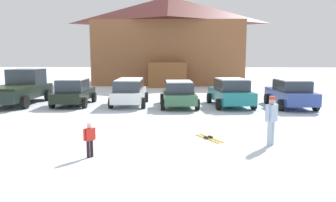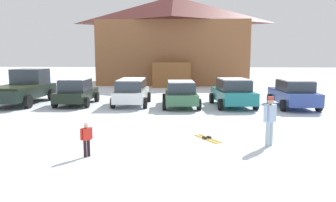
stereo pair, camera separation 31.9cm
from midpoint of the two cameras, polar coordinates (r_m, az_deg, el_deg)
name	(u,v)px [view 1 (the left image)]	position (r m, az deg, el deg)	size (l,w,h in m)	color
ground	(159,201)	(7.16, -2.89, -16.94)	(160.00, 160.00, 0.00)	silver
ski_lodge	(169,39)	(37.01, -0.16, 10.66)	(16.11, 11.59, 9.48)	brown
parked_black_sedan	(74,92)	(20.89, -16.53, 1.55)	(2.26, 4.24, 1.64)	black
parked_white_suv	(130,91)	(20.18, -7.16, 1.76)	(2.23, 4.47, 1.61)	white
parked_green_coupe	(179,94)	(19.36, 1.39, 1.30)	(2.40, 4.29, 1.55)	#376847
parked_teal_hatchback	(230,92)	(19.84, 10.37, 1.51)	(2.58, 4.57, 1.68)	#1C7579
parked_blue_hatchback	(290,93)	(20.38, 20.13, 1.29)	(2.23, 4.43, 1.65)	#314795
pickup_truck	(21,88)	(22.61, -24.64, 2.06)	(2.63, 5.82, 2.15)	black
skier_child_in_red_jacket	(90,138)	(10.06, -14.40, -6.25)	(0.30, 0.29, 1.05)	black
skier_adult_in_blue_parka	(271,118)	(11.46, 16.81, -2.82)	(0.47, 0.47, 1.67)	#A1B5C6
pair_of_skis	(209,138)	(12.10, 6.37, -6.44)	(0.98, 1.36, 0.08)	gold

